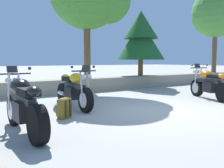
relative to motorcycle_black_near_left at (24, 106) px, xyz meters
The scene contains 8 objects.
ground_plane 3.52m from the motorcycle_black_near_left, ahead, with size 120.00×120.00×0.00m, color #A3A099.
stone_wall 5.84m from the motorcycle_black_near_left, 53.34° to the left, with size 36.00×0.80×0.55m, color gray.
motorcycle_black_near_left is the anchor object (origin of this frame).
motorcycle_yellow_centre 2.41m from the motorcycle_black_near_left, 42.51° to the left, with size 0.67×2.06×1.18m.
motorcycle_orange_far_right 6.21m from the motorcycle_black_near_left, ahead, with size 0.99×1.98×1.18m.
rider_backpack 1.25m from the motorcycle_black_near_left, 31.29° to the left, with size 0.35×0.34×0.47m.
pine_tree_mid_left 8.69m from the motorcycle_black_near_left, 34.55° to the left, with size 2.34×2.34×3.15m.
leafy_tree_mid_right 14.39m from the motorcycle_black_near_left, 19.27° to the left, with size 3.09×2.95×5.13m.
Camera 1 is at (-4.66, -4.29, 1.28)m, focal length 39.57 mm.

